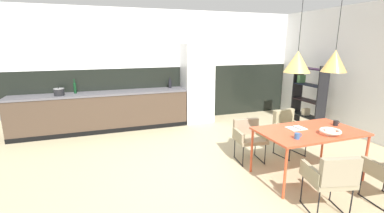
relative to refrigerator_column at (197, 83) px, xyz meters
The scene contains 19 objects.
ground_plane 3.36m from the refrigerator_column, 103.01° to the right, with size 9.71×9.71×0.00m, color tan.
back_wall_splashback_dark 0.86m from the refrigerator_column, 153.49° to the left, with size 7.47×0.12×1.42m, color black.
back_wall_panel_upper 1.38m from the refrigerator_column, 153.49° to the left, with size 7.47×0.12×1.42m, color white.
kitchen_counter 2.41m from the refrigerator_column, behind, with size 3.94×0.63×0.90m.
refrigerator_column is the anchor object (origin of this frame).
dining_table 3.46m from the refrigerator_column, 81.28° to the right, with size 1.52×0.88×0.75m.
armchair_by_stool 2.75m from the refrigerator_column, 72.41° to the right, with size 0.54×0.53×0.82m.
armchair_head_of_table 2.62m from the refrigerator_column, 89.88° to the right, with size 0.54×0.52×0.71m.
armchair_corner_seat 4.28m from the refrigerator_column, 88.69° to the right, with size 0.58×0.57×0.78m.
fruit_bowl 3.72m from the refrigerator_column, 79.81° to the right, with size 0.29×0.29×0.08m.
open_book 3.30m from the refrigerator_column, 83.17° to the right, with size 0.27×0.21×0.02m.
mug_short_terracotta 3.64m from the refrigerator_column, 88.47° to the right, with size 0.11×0.07×0.08m.
mug_glass_clear 3.53m from the refrigerator_column, 71.99° to the right, with size 0.11×0.07×0.08m.
cooking_pot 3.24m from the refrigerator_column, behind, with size 0.22×0.22×0.18m.
bottle_spice_small 2.92m from the refrigerator_column, behind, with size 0.06×0.06×0.33m.
bottle_wine_green 0.71m from the refrigerator_column, behind, with size 0.08×0.08×0.27m.
open_shelf_unit 2.76m from the refrigerator_column, 27.84° to the right, with size 0.30×0.85×1.52m.
pendant_lamp_over_table_near 3.46m from the refrigerator_column, 86.28° to the right, with size 0.36×0.36×1.17m.
pendant_lamp_over_table_far 3.60m from the refrigerator_column, 76.44° to the right, with size 0.35×0.35×1.18m.
Camera 1 is at (-1.65, -3.24, 2.01)m, focal length 24.74 mm.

